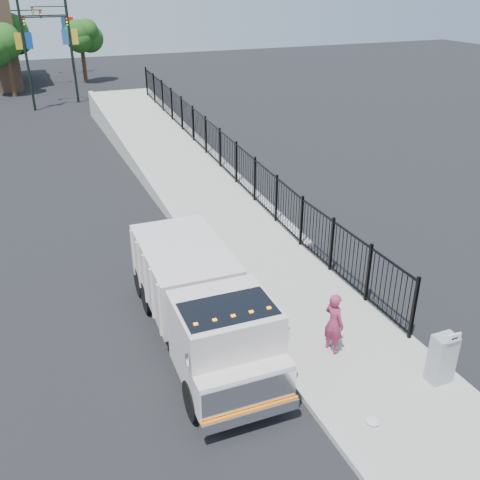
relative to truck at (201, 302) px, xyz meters
name	(u,v)px	position (x,y,z in m)	size (l,w,h in m)	color
ground	(256,331)	(1.53, 0.01, -1.33)	(120.00, 120.00, 0.00)	black
sidewalk	(357,354)	(3.46, -1.99, -1.27)	(3.55, 12.00, 0.12)	#9E998E
curb	(290,373)	(1.53, -1.99, -1.25)	(0.30, 12.00, 0.16)	#ADAAA3
ramp	(169,159)	(3.66, 16.01, -1.33)	(3.95, 24.00, 1.70)	#9E998E
iron_fence	(220,160)	(5.08, 12.01, -0.43)	(0.10, 28.00, 1.80)	black
truck	(201,302)	(0.00, 0.00, 0.00)	(2.41, 6.95, 2.36)	black
worker	(334,323)	(2.92, -1.64, -0.38)	(0.60, 0.39, 1.65)	#92294E
utility_cabinet	(442,359)	(4.63, -3.60, -0.58)	(0.55, 0.40, 1.25)	gray
arrow_sign	(454,338)	(4.63, -3.82, 0.15)	(0.35, 0.04, 0.22)	white
debris	(373,421)	(2.41, -4.13, -1.17)	(0.32, 0.32, 0.08)	silver
light_pole_0	(29,47)	(-1.82, 31.13, 3.04)	(3.77, 0.22, 8.00)	black
light_pole_1	(67,43)	(0.89, 32.93, 3.04)	(3.77, 0.22, 8.00)	black
light_pole_2	(10,36)	(-2.84, 40.98, 3.04)	(3.77, 0.22, 8.00)	black
light_pole_3	(65,28)	(2.36, 47.14, 3.04)	(3.78, 0.22, 8.00)	black
tree_0	(6,45)	(-3.29, 37.20, 2.63)	(2.85, 2.85, 5.43)	#382314
tree_1	(81,38)	(3.04, 41.51, 2.59)	(2.31, 2.31, 5.16)	#382314
tree_2	(11,35)	(-2.64, 46.42, 2.64)	(3.34, 3.34, 5.67)	#382314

